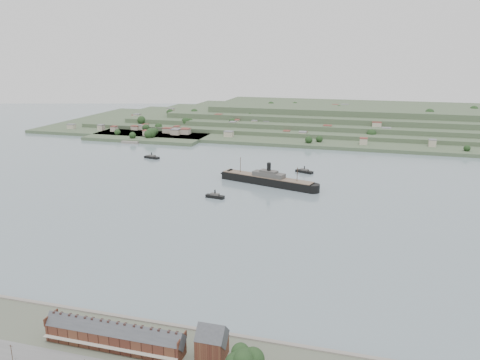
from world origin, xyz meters
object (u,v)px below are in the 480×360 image
(terrace_row, at_px, (114,336))
(tugboat, at_px, (215,196))
(gabled_building, at_px, (212,343))
(steamship, at_px, (264,179))

(terrace_row, relative_size, tugboat, 3.60)
(terrace_row, relative_size, gabled_building, 3.95)
(tugboat, bearing_deg, steamship, 60.05)
(gabled_building, height_order, steamship, steamship)
(terrace_row, distance_m, tugboat, 193.13)
(steamship, distance_m, tugboat, 56.27)
(gabled_building, bearing_deg, tugboat, 108.32)
(terrace_row, relative_size, steamship, 0.59)
(tugboat, bearing_deg, gabled_building, -71.68)
(gabled_building, bearing_deg, steamship, 98.19)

